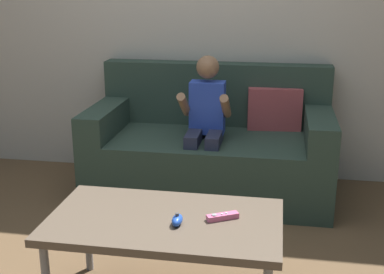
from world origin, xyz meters
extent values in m
cube|color=beige|center=(0.00, 1.79, 1.25)|extent=(5.05, 0.05, 2.50)
cube|color=#2D4238|center=(0.22, 1.34, 0.21)|extent=(1.61, 0.80, 0.42)
cube|color=#2D4238|center=(0.22, 1.66, 0.64)|extent=(1.61, 0.16, 0.44)
cube|color=#2D4238|center=(-0.49, 1.34, 0.51)|extent=(0.18, 0.80, 0.19)
cube|color=#2D4238|center=(0.94, 1.34, 0.51)|extent=(0.18, 0.80, 0.19)
cube|color=#B24C51|center=(0.64, 1.58, 0.56)|extent=(0.38, 0.16, 0.30)
cylinder|color=#282D47|center=(0.14, 1.02, 0.21)|extent=(0.07, 0.07, 0.42)
cylinder|color=#282D47|center=(0.28, 1.02, 0.21)|extent=(0.07, 0.07, 0.42)
cube|color=#282D47|center=(0.14, 1.16, 0.45)|extent=(0.09, 0.28, 0.09)
cube|color=#282D47|center=(0.28, 1.16, 0.45)|extent=(0.09, 0.28, 0.09)
cube|color=blue|center=(0.21, 1.30, 0.62)|extent=(0.23, 0.13, 0.34)
cylinder|color=#936B4C|center=(0.08, 1.18, 0.66)|extent=(0.05, 0.25, 0.20)
cylinder|color=#936B4C|center=(0.34, 1.18, 0.66)|extent=(0.05, 0.25, 0.20)
sphere|color=#936B4C|center=(0.21, 1.30, 0.89)|extent=(0.15, 0.15, 0.15)
cube|color=brown|center=(0.21, 0.03, 0.42)|extent=(1.00, 0.57, 0.04)
cylinder|color=gray|center=(-0.25, 0.27, 0.20)|extent=(0.04, 0.04, 0.40)
cylinder|color=gray|center=(0.66, 0.27, 0.20)|extent=(0.04, 0.04, 0.40)
cube|color=pink|center=(0.45, 0.06, 0.45)|extent=(0.14, 0.10, 0.02)
cylinder|color=#99999E|center=(0.42, 0.04, 0.46)|extent=(0.02, 0.02, 0.00)
cylinder|color=silver|center=(0.45, 0.06, 0.46)|extent=(0.01, 0.01, 0.00)
cylinder|color=silver|center=(0.47, 0.07, 0.46)|extent=(0.01, 0.01, 0.00)
ellipsoid|color=blue|center=(0.27, -0.02, 0.46)|extent=(0.04, 0.09, 0.04)
cylinder|color=#4C4C51|center=(0.27, -0.02, 0.48)|extent=(0.02, 0.02, 0.01)
camera|label=1|loc=(0.66, -1.92, 1.42)|focal=47.81mm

